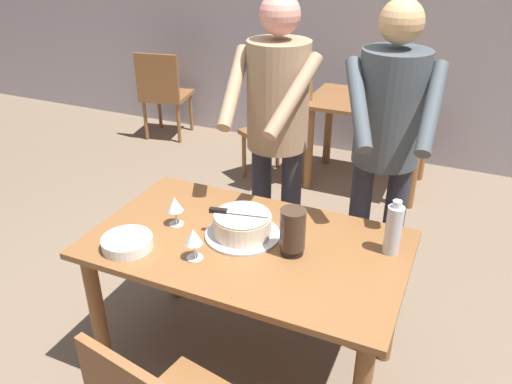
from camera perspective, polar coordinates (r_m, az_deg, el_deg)
name	(u,v)px	position (r m, az deg, el deg)	size (l,w,h in m)	color
ground_plane	(248,364)	(2.74, -0.87, -18.81)	(14.00, 14.00, 0.00)	#7A6651
back_wall	(392,9)	(4.79, 15.02, 19.31)	(10.00, 0.12, 2.70)	#ADA8B2
main_dining_table	(247,265)	(2.32, -0.98, -8.18)	(1.39, 0.82, 0.75)	brown
cake_on_platter	(242,226)	(2.27, -1.54, -3.83)	(0.34, 0.34, 0.11)	silver
cake_knife	(226,212)	(2.25, -3.34, -2.22)	(0.27, 0.08, 0.02)	silver
plate_stack	(127,243)	(2.27, -14.30, -5.55)	(0.22, 0.22, 0.05)	white
wine_glass_near	(194,238)	(2.11, -7.05, -5.12)	(0.08, 0.08, 0.14)	silver
wine_glass_far	(174,205)	(2.35, -9.17, -1.50)	(0.08, 0.08, 0.14)	silver
water_bottle	(394,229)	(2.20, 15.23, -4.05)	(0.07, 0.07, 0.25)	silver
hurricane_lamp	(293,231)	(2.13, 4.18, -4.42)	(0.11, 0.11, 0.21)	black
person_cutting_cake	(277,124)	(2.66, 2.37, 7.65)	(0.47, 0.56, 1.72)	#2D2D38
person_standing_beside	(387,139)	(2.55, 14.50, 5.85)	(0.47, 0.58, 1.72)	#2D2D38
background_table	(370,120)	(4.29, 12.75, 7.93)	(1.00, 0.70, 0.74)	brown
background_chair_0	(279,130)	(4.22, 2.60, 7.02)	(0.61, 0.61, 0.90)	brown
background_chair_1	(164,92)	(5.31, -10.36, 11.04)	(0.51, 0.51, 0.90)	brown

